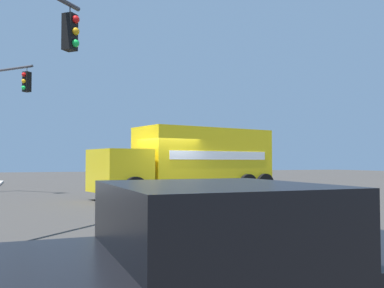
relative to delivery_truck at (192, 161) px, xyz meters
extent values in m
plane|color=#33302D|center=(1.40, -1.40, -1.57)|extent=(100.00, 100.00, 0.00)
cube|color=yellow|center=(-0.15, 0.65, 0.12)|extent=(3.78, 6.59, 2.69)
cube|color=yellow|center=(0.82, -3.44, -0.37)|extent=(2.78, 2.41, 1.70)
cube|color=black|center=(1.02, -4.27, -0.03)|extent=(1.98, 0.55, 0.88)
cube|color=#B2B2B7|center=(-0.85, 3.56, -1.38)|extent=(2.29, 0.73, 0.21)
cube|color=white|center=(1.02, 0.93, 0.26)|extent=(1.23, 5.07, 0.36)
cube|color=white|center=(-1.33, 0.36, 0.26)|extent=(1.23, 5.07, 0.36)
cylinder|color=black|center=(2.02, -3.10, -1.07)|extent=(0.50, 1.04, 1.00)
cylinder|color=black|center=(-0.40, -3.68, -1.07)|extent=(0.50, 1.04, 1.00)
cylinder|color=black|center=(0.70, 2.39, -1.07)|extent=(0.50, 1.04, 1.00)
cylinder|color=black|center=(-1.71, 1.82, -1.07)|extent=(0.50, 1.04, 1.00)
cylinder|color=black|center=(0.46, 3.42, -1.07)|extent=(0.50, 1.04, 1.00)
cylinder|color=black|center=(-1.95, 2.84, -1.07)|extent=(0.50, 1.04, 1.00)
cylinder|color=#38383D|center=(-4.82, -7.94, 4.47)|extent=(2.81, 2.54, 0.12)
cylinder|color=#38383D|center=(-3.72, -6.94, 4.35)|extent=(0.03, 0.03, 0.25)
cube|color=black|center=(-3.72, -6.94, 3.75)|extent=(0.42, 0.42, 0.95)
sphere|color=red|center=(-3.60, -7.08, 4.06)|extent=(0.20, 0.20, 0.20)
sphere|color=#EFA314|center=(-3.60, -7.08, 3.75)|extent=(0.20, 0.20, 0.20)
sphere|color=#19CC4C|center=(-3.60, -7.08, 3.44)|extent=(0.20, 0.20, 0.20)
cylinder|color=#38383D|center=(6.41, -5.90, 3.93)|extent=(0.03, 0.03, 0.25)
cube|color=black|center=(6.41, -5.90, 3.33)|extent=(0.42, 0.42, 0.95)
sphere|color=red|center=(6.53, -5.77, 3.65)|extent=(0.20, 0.20, 0.20)
sphere|color=#EFA314|center=(6.53, -5.77, 3.34)|extent=(0.20, 0.20, 0.20)
sphere|color=#19CC4C|center=(6.53, -5.77, 3.03)|extent=(0.20, 0.20, 0.20)
cube|color=black|center=(14.37, -3.80, -1.04)|extent=(1.95, 1.50, 0.50)
cube|color=black|center=(14.37, -5.40, -0.74)|extent=(1.95, 1.70, 1.10)
cube|color=black|center=(14.37, -5.40, -0.45)|extent=(1.80, 1.43, 0.48)
cylinder|color=black|center=(13.36, -3.94, -1.19)|extent=(0.24, 0.76, 0.76)
camera|label=1|loc=(17.68, -6.89, 0.00)|focal=39.82mm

